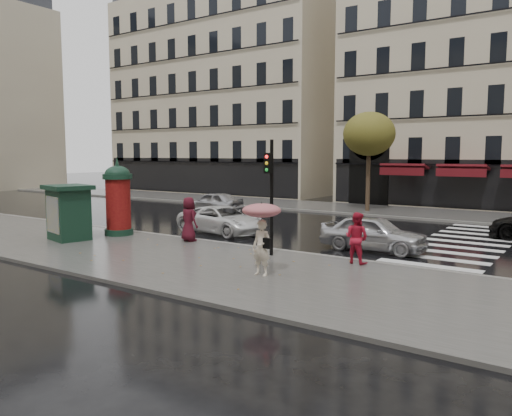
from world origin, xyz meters
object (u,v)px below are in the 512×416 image
Objects in this scene: car_silver at (373,233)px; car_white at (222,220)px; car_far_silver at (213,202)px; man_burgundy at (189,219)px; newsstand at (69,212)px; woman_red at (357,238)px; morris_column at (118,198)px; traffic_light at (270,186)px; woman_umbrella at (262,227)px.

car_silver is 0.88× the size of car_white.
car_white is 8.61m from car_far_silver.
newsstand reaches higher than man_burgundy.
man_burgundy is 7.78m from car_silver.
newsstand reaches higher than woman_red.
traffic_light is at bearing -0.00° from morris_column.
woman_umbrella is 1.21× the size of man_burgundy.
woman_red is 17.07m from car_far_silver.
newsstand reaches higher than woman_umbrella.
newsstand is at bearing 152.88° from car_white.
newsstand reaches higher than car_silver.
traffic_light is 6.69m from car_white.
woman_red is at bearing -169.78° from car_silver.
car_silver is (-0.61, 3.08, -0.29)m from woman_red.
man_burgundy is 0.40× the size of car_white.
woman_red is 12.64m from newsstand.
car_white is at bearing 136.32° from woman_umbrella.
traffic_light is 1.03× the size of car_far_silver.
traffic_light is at bearing 143.92° from car_silver.
car_white is (-0.64, 3.10, -0.41)m from man_burgundy.
man_burgundy is at bearing 8.42° from woman_red.
traffic_light is (4.57, -0.57, 1.63)m from man_burgundy.
car_silver is at bearing 80.10° from woman_umbrella.
woman_red is at bearing 2.78° from morris_column.
traffic_light is at bearing -173.38° from man_burgundy.
traffic_light reaches higher than car_silver.
morris_column is at bearing 164.74° from woman_umbrella.
woman_red is (1.72, 3.27, -0.64)m from woman_umbrella.
woman_red reaches higher than car_silver.
traffic_light reaches higher than newsstand.
morris_column is (-3.89, -0.56, 0.78)m from man_burgundy.
morris_column is at bearing 145.50° from car_white.
man_burgundy is (-7.74, 0.00, 0.07)m from woman_red.
car_far_silver is at bearing 49.86° from car_white.
newsstand is at bearing 177.04° from woman_umbrella.
man_burgundy is 11.44m from car_far_silver.
woman_red is at bearing 12.44° from newsstand.
man_burgundy is 5.35m from newsstand.
car_silver is 7.78m from car_white.
car_white is 1.15× the size of car_far_silver.
woman_red is 3.64m from traffic_light.
morris_column reaches higher than car_silver.
car_far_silver is (-2.60, 9.98, -1.15)m from morris_column.
newsstand is at bearing 44.31° from man_burgundy.
car_silver is (7.13, 3.08, -0.36)m from man_burgundy.
morris_column is 8.50m from traffic_light.
car_silver is at bearing 18.28° from morris_column.
woman_umbrella is 9.27m from car_white.
man_burgundy is 0.80× the size of newsstand.
traffic_light reaches higher than morris_column.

